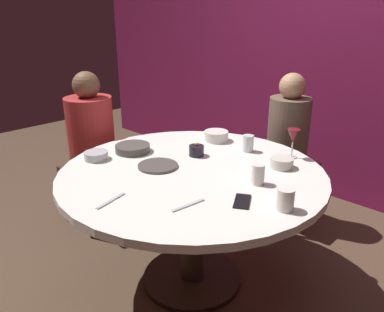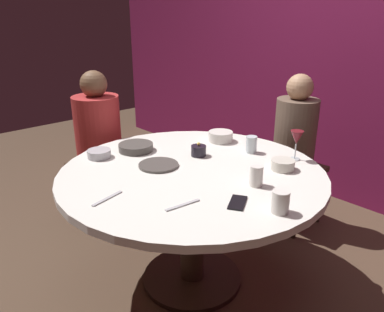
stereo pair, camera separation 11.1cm
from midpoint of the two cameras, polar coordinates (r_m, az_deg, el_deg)
name	(u,v)px [view 1 (the left image)]	position (r m, az deg, el deg)	size (l,w,h in m)	color
ground_plane	(192,279)	(2.46, -1.36, -18.05)	(8.00, 8.00, 0.00)	#4C3828
back_wall	(340,45)	(3.38, 20.53, 15.38)	(6.00, 0.10, 2.60)	maroon
dining_table	(192,192)	(2.14, -1.50, -5.40)	(1.46, 1.46, 0.74)	silver
seated_diner_left	(91,134)	(2.86, -16.10, 3.24)	(0.40, 0.40, 1.17)	#3F2D1E
seated_diner_back	(288,133)	(2.86, 13.22, 3.33)	(0.40, 0.40, 1.15)	#3F2D1E
candle_holder	(196,151)	(2.27, -0.72, 0.82)	(0.09, 0.09, 0.09)	black
wine_glass	(293,137)	(2.28, 13.71, 2.81)	(0.08, 0.08, 0.18)	silver
dinner_plate	(158,166)	(2.13, -6.67, -1.49)	(0.22, 0.22, 0.01)	#4C4742
cell_phone	(242,201)	(1.74, 5.76, -6.84)	(0.07, 0.14, 0.01)	black
bowl_serving_large	(96,156)	(2.30, -15.62, 0.05)	(0.14, 0.14, 0.05)	#B7B7BC
bowl_salad_center	(216,136)	(2.55, 2.43, 3.04)	(0.16, 0.16, 0.07)	silver
bowl_small_white	(282,163)	(2.15, 11.93, -1.02)	(0.13, 0.13, 0.06)	beige
bowl_sauce_side	(133,148)	(2.38, -10.28, 1.14)	(0.21, 0.21, 0.05)	#4C4742
cup_near_candle	(248,143)	(2.36, 7.15, 1.89)	(0.07, 0.07, 0.10)	silver
cup_by_left_diner	(258,174)	(1.91, 8.30, -2.76)	(0.07, 0.07, 0.11)	silver
cup_by_right_diner	(285,199)	(1.69, 12.10, -6.44)	(0.08, 0.08, 0.10)	silver
fork_near_plate	(111,201)	(1.79, -13.91, -6.59)	(0.02, 0.18, 0.01)	#B7B7BC
knife_near_plate	(188,205)	(1.70, -2.48, -7.46)	(0.02, 0.18, 0.01)	#B7B7BC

